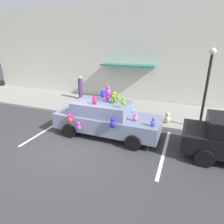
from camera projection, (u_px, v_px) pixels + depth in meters
The scene contains 9 objects.
ground_plane at pixel (75, 148), 7.67m from camera, with size 60.00×60.00×0.00m, color #38383A.
sidewalk at pixel (118, 108), 12.00m from camera, with size 24.00×4.00×0.15m, color gray.
storefront_building at pixel (129, 54), 12.78m from camera, with size 24.00×1.25×6.40m.
parking_stripe_front at pixel (164, 152), 7.38m from camera, with size 0.12×3.60×0.01m, color silver.
parking_stripe_rear at pixel (48, 129), 9.29m from camera, with size 0.12×3.60×0.01m, color silver.
plush_covered_car at pixel (106, 118), 8.47m from camera, with size 4.68×2.00×2.20m.
teddy_bear_on_sidewalk at pixel (167, 118), 9.52m from camera, with size 0.31×0.26×0.59m.
street_lamp_post at pixel (207, 81), 8.27m from camera, with size 0.28×0.28×3.63m.
pedestrian_near_shopfront at pixel (81, 88), 13.33m from camera, with size 0.32×0.32×1.65m.
Camera 1 is at (3.84, -5.67, 4.03)m, focal length 30.50 mm.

